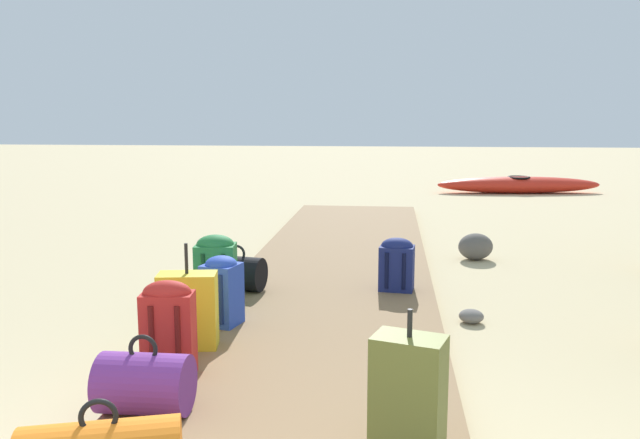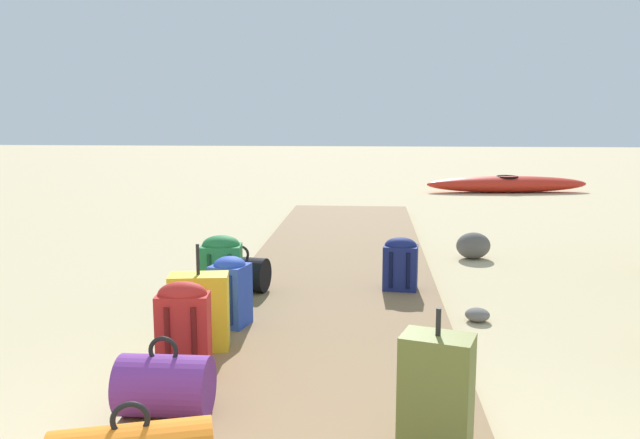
% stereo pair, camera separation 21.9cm
% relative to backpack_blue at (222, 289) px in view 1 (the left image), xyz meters
% --- Properties ---
extents(ground_plane, '(60.00, 60.00, 0.00)m').
position_rel_backpack_blue_xyz_m(ground_plane, '(0.73, 0.81, -0.37)').
color(ground_plane, '#CCB789').
extents(boardwalk, '(1.97, 9.94, 0.08)m').
position_rel_backpack_blue_xyz_m(boardwalk, '(0.73, 1.80, -0.33)').
color(boardwalk, olive).
rests_on(boardwalk, ground).
extents(backpack_blue, '(0.32, 0.32, 0.55)m').
position_rel_backpack_blue_xyz_m(backpack_blue, '(0.00, 0.00, 0.00)').
color(backpack_blue, '#2847B7').
rests_on(backpack_blue, boardwalk).
extents(backpack_red, '(0.34, 0.23, 0.61)m').
position_rel_backpack_blue_xyz_m(backpack_red, '(-0.07, -1.03, 0.04)').
color(backpack_red, red).
rests_on(backpack_red, boardwalk).
extents(backpack_navy, '(0.34, 0.28, 0.50)m').
position_rel_backpack_blue_xyz_m(backpack_navy, '(1.36, 1.16, -0.03)').
color(backpack_navy, navy).
rests_on(backpack_navy, boardwalk).
extents(duffel_bag_purple, '(0.49, 0.34, 0.45)m').
position_rel_backpack_blue_xyz_m(duffel_bag_purple, '(-0.03, -1.54, -0.12)').
color(duffel_bag_purple, '#6B2D84').
rests_on(duffel_bag_purple, boardwalk).
extents(duffel_bag_black, '(0.54, 0.41, 0.43)m').
position_rel_backpack_blue_xyz_m(duffel_bag_black, '(-0.12, 1.01, -0.13)').
color(duffel_bag_black, black).
rests_on(duffel_bag_black, boardwalk).
extents(suitcase_olive, '(0.37, 0.30, 0.75)m').
position_rel_backpack_blue_xyz_m(suitcase_olive, '(1.39, -1.92, 0.03)').
color(suitcase_olive, olive).
rests_on(suitcase_olive, boardwalk).
extents(suitcase_yellow, '(0.43, 0.27, 0.74)m').
position_rel_backpack_blue_xyz_m(suitcase_yellow, '(-0.11, -0.51, -0.02)').
color(suitcase_yellow, gold).
rests_on(suitcase_yellow, boardwalk).
extents(backpack_green, '(0.36, 0.30, 0.62)m').
position_rel_backpack_blue_xyz_m(backpack_green, '(-0.18, 0.50, 0.04)').
color(backpack_green, '#237538').
rests_on(backpack_green, boardwalk).
extents(kayak, '(3.62, 1.06, 0.37)m').
position_rel_backpack_blue_xyz_m(kayak, '(4.09, 9.78, -0.18)').
color(kayak, red).
rests_on(kayak, ground).
extents(rock_right_near, '(0.51, 0.47, 0.31)m').
position_rel_backpack_blue_xyz_m(rock_right_near, '(2.31, 2.91, -0.21)').
color(rock_right_near, '#5B5651').
rests_on(rock_right_near, ground).
extents(rock_right_mid, '(0.24, 0.24, 0.11)m').
position_rel_backpack_blue_xyz_m(rock_right_mid, '(1.97, 0.49, -0.31)').
color(rock_right_mid, slate).
rests_on(rock_right_mid, ground).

